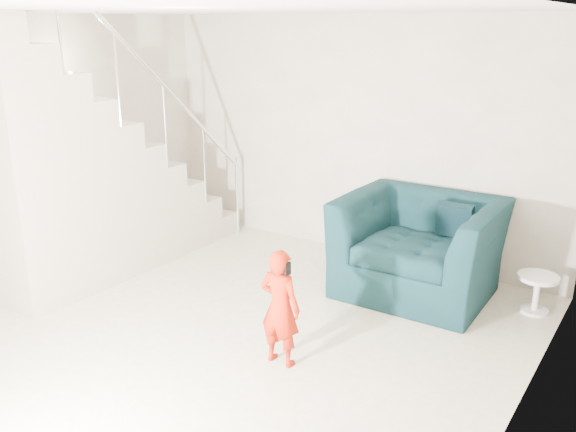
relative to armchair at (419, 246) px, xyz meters
The scene contains 12 objects.
floor 2.40m from the armchair, 119.02° to the right, with size 5.50×5.50×0.00m, color tan.
ceiling 3.23m from the armchair, 119.02° to the right, with size 5.50×5.50×0.00m, color silver.
back_wall 1.59m from the armchair, 148.71° to the left, with size 5.00×5.00×0.00m, color #A39585.
left_wall 4.27m from the armchair, 150.54° to the right, with size 5.50×5.50×0.00m, color #A39585.
right_wall 2.61m from the armchair, 56.54° to the right, with size 5.50×5.50×0.00m, color #A39585.
armchair is the anchor object (origin of this frame).
toddler 1.93m from the armchair, 101.32° to the right, with size 0.35×0.23×0.96m, color #93040A.
side_table 1.15m from the armchair, ahead, with size 0.37×0.37×0.37m.
staircase 3.51m from the armchair, 154.39° to the right, with size 1.02×3.03×3.62m.
cushion 0.44m from the armchair, 47.11° to the left, with size 0.36×0.10×0.34m, color black.
throw 0.68m from the armchair, behind, with size 0.05×0.53×0.59m, color black.
phone 1.96m from the armchair, 98.67° to the right, with size 0.02×0.05×0.10m, color black.
Camera 1 is at (3.20, -3.38, 2.59)m, focal length 38.00 mm.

